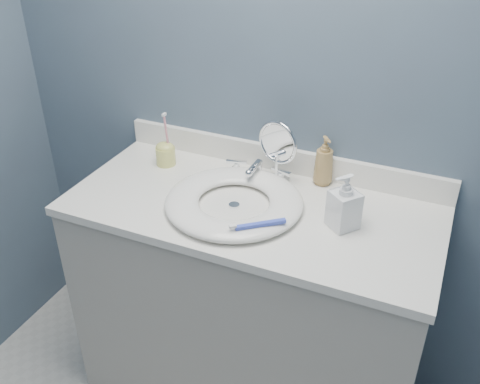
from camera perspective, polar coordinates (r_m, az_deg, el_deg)
The scene contains 12 objects.
back_wall at distance 1.84m, azimuth 4.77°, elevation 11.34°, with size 2.20×0.02×2.40m, color slate.
vanity_cabinet at distance 2.03m, azimuth 1.12°, elevation -12.29°, with size 1.20×0.55×0.85m, color #AEAA9F.
countertop at distance 1.75m, azimuth 1.26°, elevation -1.83°, with size 1.22×0.57×0.03m, color white.
backsplash at distance 1.94m, azimuth 4.29°, elevation 3.57°, with size 1.22×0.02×0.09m, color white.
basin at distance 1.73m, azimuth -0.64°, elevation -1.01°, with size 0.45×0.45×0.04m, color white, non-canonical shape.
drain at distance 1.74m, azimuth -0.63°, elevation -1.43°, with size 0.04×0.04×0.01m, color silver.
faucet at distance 1.88m, azimuth 1.84°, elevation 2.15°, with size 0.25×0.13×0.07m.
makeup_mirror at distance 1.82m, azimuth 4.02°, elevation 4.53°, with size 0.15×0.09×0.23m.
soap_bottle_amber at distance 1.85m, azimuth 8.96°, elevation 3.31°, with size 0.07×0.07×0.18m, color #9F7D47.
soap_bottle_clear at distance 1.63m, azimuth 11.11°, elevation -1.00°, with size 0.08×0.08×0.18m, color white.
toothbrush_holder at distance 1.99m, azimuth -7.95°, elevation 4.17°, with size 0.07×0.07×0.21m.
toothbrush_lying at distance 1.58m, azimuth 1.97°, elevation -3.50°, with size 0.14×0.12×0.02m.
Camera 1 is at (0.56, -0.38, 1.82)m, focal length 40.00 mm.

